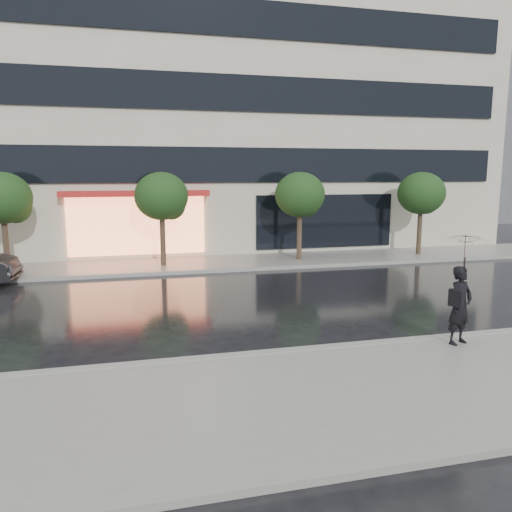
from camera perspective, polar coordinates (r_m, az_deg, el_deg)
name	(u,v)px	position (r m, az deg, el deg)	size (l,w,h in m)	color
ground	(315,337)	(12.36, 6.80, -9.22)	(120.00, 120.00, 0.00)	black
sidewalk_near	(379,391)	(9.58, 13.93, -14.77)	(60.00, 4.50, 0.12)	slate
sidewalk_far	(232,262)	(21.94, -2.71, -0.72)	(60.00, 3.50, 0.12)	slate
curb_near	(331,349)	(11.46, 8.60, -10.42)	(60.00, 0.25, 0.14)	gray
curb_far	(241,269)	(20.25, -1.74, -1.55)	(60.00, 0.25, 0.14)	gray
office_building	(204,81)	(29.63, -5.97, 19.27)	(30.00, 12.76, 18.00)	#BEB7A0
bg_building_right	(482,126)	(49.44, 24.43, 13.38)	(12.00, 12.00, 16.00)	#4C4C54
tree_far_west	(4,200)	(21.51, -26.83, 5.74)	(2.20, 2.20, 3.99)	#33261C
tree_mid_west	(163,198)	(21.02, -10.59, 6.53)	(2.20, 2.20, 3.99)	#33261C
tree_mid_east	(301,196)	(22.21, 5.16, 6.81)	(2.20, 2.20, 3.99)	#33261C
tree_far_east	(422,195)	(24.83, 18.45, 6.64)	(2.20, 2.20, 3.99)	#33261C
pedestrian_with_umbrella	(464,272)	(12.03, 22.64, -1.74)	(1.28, 1.29, 2.51)	black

